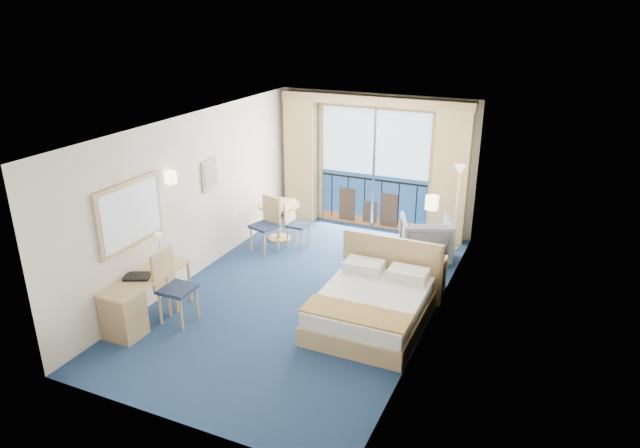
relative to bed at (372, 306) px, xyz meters
The scene contains 22 objects.
floor 1.34m from the bed, 162.39° to the left, with size 6.50×6.50×0.00m, color navy.
room_walls 1.99m from the bed, 162.39° to the left, with size 4.04×6.54×2.72m.
balcony_door 3.92m from the bed, 109.22° to the left, with size 2.36×0.03×2.52m.
curtain_left 4.57m from the bed, 128.95° to the left, with size 0.65×0.22×2.55m, color tan.
curtain_right 3.62m from the bed, 85.10° to the left, with size 0.65×0.22×2.55m, color tan.
pelmet 4.37m from the bed, 109.71° to the left, with size 3.80×0.25×0.18m, color tan.
mirror 3.64m from the bed, 161.12° to the right, with size 0.05×1.25×0.95m.
wall_print 3.59m from the bed, 165.27° to the left, with size 0.04×0.42×0.52m.
sconce_left 3.56m from the bed, behind, with size 0.18×0.18×0.18m, color beige.
sconce_right 1.73m from the bed, 19.81° to the left, with size 0.18×0.18×0.18m, color beige.
bed is the anchor object (origin of this frame).
nightstand 1.44m from the bed, 69.11° to the left, with size 0.43×0.41×0.56m, color #9C7E52.
phone 1.50m from the bed, 68.63° to the left, with size 0.18×0.14×0.08m, color silver.
armchair 2.46m from the bed, 86.68° to the left, with size 0.85×0.87×0.79m, color #40464D.
floor_lamp 3.32m from the bed, 80.62° to the left, with size 0.22×0.22×1.62m.
desk 3.40m from the bed, 151.83° to the right, with size 0.50×1.46×0.68m.
desk_chair 2.88m from the bed, 158.07° to the right, with size 0.47×0.46×1.06m.
folder 3.35m from the bed, 157.39° to the right, with size 0.35×0.26×0.03m, color black.
desk_lamp 3.25m from the bed, 166.41° to the right, with size 0.12×0.12×0.45m.
round_table 3.50m from the bed, 140.22° to the left, with size 0.80×0.80×0.72m.
table_chair_a 3.10m from the bed, 137.36° to the left, with size 0.40×0.39×0.88m.
table_chair_b 3.16m from the bed, 147.04° to the left, with size 0.54×0.55×1.01m.
Camera 1 is at (3.48, -7.22, 4.30)m, focal length 32.00 mm.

